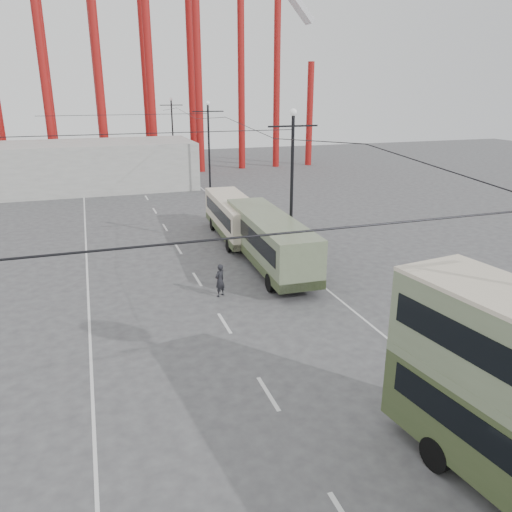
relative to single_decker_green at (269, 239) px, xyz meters
name	(u,v)px	position (x,y,z in m)	size (l,w,h in m)	color
ground	(346,462)	(-3.66, -16.68, -1.79)	(160.00, 160.00, 0.00)	#434345
road_markings	(187,259)	(-4.52, 3.03, -1.78)	(12.52, 120.00, 0.01)	silver
lamp_post_mid	(292,186)	(1.94, 1.32, 2.89)	(3.20, 0.44, 9.32)	black
lamp_post_far	(209,148)	(1.94, 23.32, 2.89)	(3.20, 0.44, 9.32)	black
lamp_post_distant	(173,132)	(1.94, 45.32, 2.89)	(3.20, 0.44, 9.32)	black
fairground_shed	(91,166)	(-9.66, 30.32, 0.71)	(22.00, 10.00, 5.00)	#9B9B96
single_decker_green	(269,239)	(0.00, 0.00, 0.00)	(2.99, 11.29, 3.17)	#687455
single_decker_cream	(234,216)	(-0.32, 6.65, -0.13)	(2.84, 9.57, 2.94)	beige
pedestrian	(220,280)	(-4.02, -3.46, -0.90)	(0.65, 0.42, 1.77)	black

